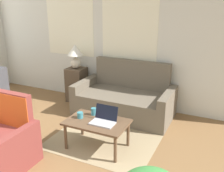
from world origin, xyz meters
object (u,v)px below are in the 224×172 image
object	(u,v)px
coffee_table	(97,125)
laptop	(104,119)
table_lamp	(75,54)
cup_navy	(80,115)
armchair	(3,145)
cup_yellow	(94,111)
couch	(125,100)

from	to	relation	value
coffee_table	laptop	bearing A→B (deg)	6.44
table_lamp	laptop	size ratio (longest dim) A/B	1.45
table_lamp	cup_navy	bearing A→B (deg)	-55.79
cup_navy	table_lamp	bearing A→B (deg)	124.21
armchair	coffee_table	size ratio (longest dim) A/B	1.04
table_lamp	cup_navy	distance (m)	1.81
cup_navy	cup_yellow	xyz separation A→B (m)	(0.13, 0.17, 0.01)
table_lamp	coffee_table	xyz separation A→B (m)	(1.24, -1.43, -0.63)
armchair	cup_navy	distance (m)	1.08
cup_yellow	couch	bearing A→B (deg)	86.87
armchair	coffee_table	distance (m)	1.25
couch	cup_yellow	size ratio (longest dim) A/B	16.25
couch	laptop	bearing A→B (deg)	-81.27
table_lamp	couch	bearing A→B (deg)	-8.77
coffee_table	cup_yellow	xyz separation A→B (m)	(-0.14, 0.17, 0.10)
coffee_table	laptop	xyz separation A→B (m)	(0.11, 0.01, 0.10)
coffee_table	cup_yellow	size ratio (longest dim) A/B	8.13
armchair	cup_navy	bearing A→B (deg)	53.62
armchair	cup_yellow	world-z (taller)	armchair
couch	cup_navy	size ratio (longest dim) A/B	20.08
couch	coffee_table	bearing A→B (deg)	-86.13
table_lamp	cup_navy	xyz separation A→B (m)	(0.97, -1.43, -0.54)
coffee_table	cup_navy	bearing A→B (deg)	-178.96
cup_yellow	coffee_table	bearing A→B (deg)	-49.49
armchair	laptop	bearing A→B (deg)	40.95
coffee_table	cup_yellow	bearing A→B (deg)	130.51
table_lamp	armchair	bearing A→B (deg)	-81.46
couch	laptop	xyz separation A→B (m)	(0.19, -1.24, 0.19)
couch	table_lamp	world-z (taller)	table_lamp
armchair	cup_yellow	size ratio (longest dim) A/B	8.43
laptop	table_lamp	bearing A→B (deg)	133.62
couch	laptop	world-z (taller)	couch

